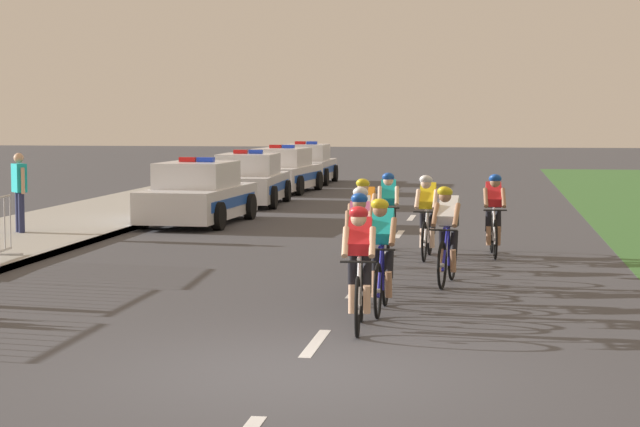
{
  "coord_description": "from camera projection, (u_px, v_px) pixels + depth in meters",
  "views": [
    {
      "loc": [
        1.94,
        -11.19,
        2.6
      ],
      "look_at": [
        -0.6,
        5.87,
        1.1
      ],
      "focal_mm": 64.08,
      "sensor_mm": 36.0,
      "label": 1
    }
  ],
  "objects": [
    {
      "name": "cyclist_ninth",
      "position": [
        388.0,
        211.0,
        21.4
      ],
      "size": [
        0.44,
        1.72,
        1.56
      ],
      "color": "black",
      "rests_on": "ground"
    },
    {
      "name": "cyclist_lead",
      "position": [
        359.0,
        266.0,
        13.72
      ],
      "size": [
        0.44,
        1.72,
        1.56
      ],
      "color": "black",
      "rests_on": "ground"
    },
    {
      "name": "police_car_nearest",
      "position": [
        198.0,
        195.0,
        27.09
      ],
      "size": [
        2.17,
        4.48,
        1.59
      ],
      "color": "silver",
      "rests_on": "ground"
    },
    {
      "name": "cyclist_fourth",
      "position": [
        361.0,
        235.0,
        17.26
      ],
      "size": [
        0.44,
        1.72,
        1.56
      ],
      "color": "black",
      "rests_on": "ground"
    },
    {
      "name": "lane_markings_centre",
      "position": [
        370.0,
        272.0,
        18.9
      ],
      "size": [
        0.14,
        21.6,
        0.01
      ],
      "color": "white",
      "rests_on": "ground"
    },
    {
      "name": "cyclist_fifth",
      "position": [
        447.0,
        234.0,
        17.37
      ],
      "size": [
        0.45,
        1.72,
        1.56
      ],
      "color": "black",
      "rests_on": "ground"
    },
    {
      "name": "police_car_second",
      "position": [
        249.0,
        181.0,
        32.77
      ],
      "size": [
        2.12,
        4.46,
        1.59
      ],
      "color": "silver",
      "rests_on": "ground"
    },
    {
      "name": "cyclist_sixth",
      "position": [
        365.0,
        221.0,
        19.44
      ],
      "size": [
        0.42,
        1.72,
        1.56
      ],
      "color": "black",
      "rests_on": "ground"
    },
    {
      "name": "cyclist_second",
      "position": [
        382.0,
        253.0,
        14.93
      ],
      "size": [
        0.42,
        1.72,
        1.56
      ],
      "color": "black",
      "rests_on": "ground"
    },
    {
      "name": "spectator_middle",
      "position": [
        19.0,
        187.0,
        23.96
      ],
      "size": [
        0.41,
        0.43,
        1.68
      ],
      "color": "#23284C",
      "rests_on": "sidewalk_slab"
    },
    {
      "name": "cyclist_seventh",
      "position": [
        494.0,
        214.0,
        20.9
      ],
      "size": [
        0.43,
        1.72,
        1.56
      ],
      "color": "black",
      "rests_on": "ground"
    },
    {
      "name": "ground_plane",
      "position": [
        293.0,
        372.0,
        11.53
      ],
      "size": [
        160.0,
        160.0,
        0.0
      ],
      "primitive_type": "plane",
      "color": "#424247"
    },
    {
      "name": "police_car_furthest",
      "position": [
        306.0,
        165.0,
        43.01
      ],
      "size": [
        2.03,
        4.41,
        1.59
      ],
      "color": "silver",
      "rests_on": "ground"
    },
    {
      "name": "kerb_edge",
      "position": [
        138.0,
        225.0,
        26.21
      ],
      "size": [
        0.16,
        60.0,
        0.13
      ],
      "primitive_type": "cube",
      "color": "#9E9E99",
      "rests_on": "ground"
    },
    {
      "name": "sidewalk_slab",
      "position": [
        63.0,
        224.0,
        26.48
      ],
      "size": [
        3.77,
        60.0,
        0.12
      ],
      "primitive_type": "cube",
      "color": "#A3A099",
      "rests_on": "ground"
    },
    {
      "name": "police_car_third",
      "position": [
        283.0,
        172.0,
        38.11
      ],
      "size": [
        2.26,
        4.52,
        1.59
      ],
      "color": "white",
      "rests_on": "ground"
    },
    {
      "name": "cyclist_eighth",
      "position": [
        427.0,
        215.0,
        20.54
      ],
      "size": [
        0.43,
        1.72,
        1.56
      ],
      "color": "black",
      "rests_on": "ground"
    },
    {
      "name": "cyclist_third",
      "position": [
        360.0,
        244.0,
        15.99
      ],
      "size": [
        0.45,
        1.72,
        1.56
      ],
      "color": "black",
      "rests_on": "ground"
    }
  ]
}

